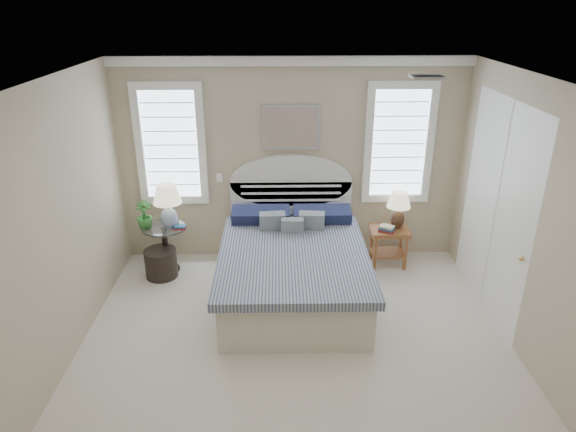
# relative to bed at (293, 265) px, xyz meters

# --- Properties ---
(floor) EXTENTS (4.50, 5.00, 0.01)m
(floor) POSITION_rel_bed_xyz_m (0.00, -1.46, -0.39)
(floor) COLOR silver
(floor) RESTS_ON ground
(ceiling) EXTENTS (4.50, 5.00, 0.01)m
(ceiling) POSITION_rel_bed_xyz_m (0.00, -1.46, 2.31)
(ceiling) COLOR white
(ceiling) RESTS_ON wall_back
(wall_back) EXTENTS (4.50, 0.02, 2.70)m
(wall_back) POSITION_rel_bed_xyz_m (0.00, 1.04, 0.96)
(wall_back) COLOR #BBAA8C
(wall_back) RESTS_ON floor
(wall_left) EXTENTS (0.02, 5.00, 2.70)m
(wall_left) POSITION_rel_bed_xyz_m (-2.25, -1.46, 0.96)
(wall_left) COLOR #BBAA8C
(wall_left) RESTS_ON floor
(wall_right) EXTENTS (0.02, 5.00, 2.70)m
(wall_right) POSITION_rel_bed_xyz_m (2.25, -1.46, 0.96)
(wall_right) COLOR #BBAA8C
(wall_right) RESTS_ON floor
(crown_molding) EXTENTS (4.50, 0.08, 0.12)m
(crown_molding) POSITION_rel_bed_xyz_m (0.00, 1.00, 2.25)
(crown_molding) COLOR white
(crown_molding) RESTS_ON wall_back
(hvac_vent) EXTENTS (0.30, 0.20, 0.02)m
(hvac_vent) POSITION_rel_bed_xyz_m (1.20, -0.66, 2.29)
(hvac_vent) COLOR #B2B2B2
(hvac_vent) RESTS_ON ceiling
(switch_plate) EXTENTS (0.08, 0.01, 0.12)m
(switch_plate) POSITION_rel_bed_xyz_m (-0.95, 1.03, 0.76)
(switch_plate) COLOR white
(switch_plate) RESTS_ON wall_back
(window_left) EXTENTS (0.90, 0.06, 1.60)m
(window_left) POSITION_rel_bed_xyz_m (-1.55, 1.02, 1.21)
(window_left) COLOR silver
(window_left) RESTS_ON wall_back
(window_right) EXTENTS (0.90, 0.06, 1.60)m
(window_right) POSITION_rel_bed_xyz_m (1.40, 1.02, 1.21)
(window_right) COLOR silver
(window_right) RESTS_ON wall_back
(painting) EXTENTS (0.74, 0.04, 0.58)m
(painting) POSITION_rel_bed_xyz_m (0.00, 1.00, 1.43)
(painting) COLOR silver
(painting) RESTS_ON wall_back
(closet_door) EXTENTS (0.02, 1.80, 2.40)m
(closet_door) POSITION_rel_bed_xyz_m (2.23, -0.26, 0.81)
(closet_door) COLOR white
(closet_door) RESTS_ON floor
(bed) EXTENTS (1.72, 2.28, 1.47)m
(bed) POSITION_rel_bed_xyz_m (0.00, 0.00, 0.00)
(bed) COLOR silver
(bed) RESTS_ON floor
(side_table_left) EXTENTS (0.56, 0.56, 0.63)m
(side_table_left) POSITION_rel_bed_xyz_m (-1.65, 0.59, 0.00)
(side_table_left) COLOR black
(side_table_left) RESTS_ON floor
(nightstand_right) EXTENTS (0.50, 0.40, 0.53)m
(nightstand_right) POSITION_rel_bed_xyz_m (1.30, 0.69, 0.00)
(nightstand_right) COLOR brown
(nightstand_right) RESTS_ON floor
(floor_pot) EXTENTS (0.53, 0.53, 0.37)m
(floor_pot) POSITION_rel_bed_xyz_m (-1.69, 0.43, -0.20)
(floor_pot) COLOR black
(floor_pot) RESTS_ON floor
(lamp_left) EXTENTS (0.45, 0.45, 0.59)m
(lamp_left) POSITION_rel_bed_xyz_m (-1.56, 0.57, 0.60)
(lamp_left) COLOR silver
(lamp_left) RESTS_ON side_table_left
(lamp_right) EXTENTS (0.37, 0.37, 0.51)m
(lamp_right) POSITION_rel_bed_xyz_m (1.40, 0.74, 0.45)
(lamp_right) COLOR black
(lamp_right) RESTS_ON nightstand_right
(potted_plant) EXTENTS (0.24, 0.24, 0.36)m
(potted_plant) POSITION_rel_bed_xyz_m (-1.87, 0.56, 0.43)
(potted_plant) COLOR #458033
(potted_plant) RESTS_ON side_table_left
(books_left) EXTENTS (0.17, 0.13, 0.04)m
(books_left) POSITION_rel_bed_xyz_m (-1.43, 0.53, 0.27)
(books_left) COLOR maroon
(books_left) RESTS_ON side_table_left
(books_right) EXTENTS (0.24, 0.21, 0.08)m
(books_right) POSITION_rel_bed_xyz_m (1.24, 0.61, 0.18)
(books_right) COLOR maroon
(books_right) RESTS_ON nightstand_right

